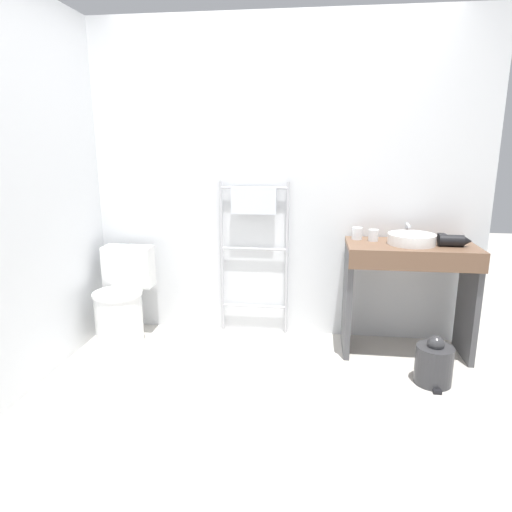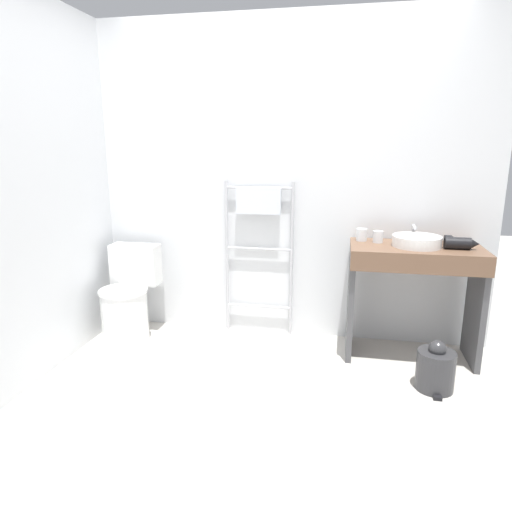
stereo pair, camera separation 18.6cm
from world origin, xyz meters
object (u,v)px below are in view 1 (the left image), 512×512
Objects in this scene: cup_near_wall at (357,233)px; trash_bin at (434,363)px; hair_dryer at (452,240)px; toilet at (122,303)px; cup_near_edge at (373,235)px; towel_radiator at (254,225)px; sink_basin at (412,239)px.

cup_near_wall reaches higher than trash_bin.
hair_dryer reaches higher than trash_bin.
hair_dryer reaches higher than toilet.
cup_near_edge reaches higher than trash_bin.
cup_near_edge reaches higher than toilet.
towel_radiator is 1.17m from sink_basin.
trash_bin is at bearing -50.16° from cup_near_wall.
towel_radiator is at bearing 169.12° from sink_basin.
hair_dryer is at bearing -9.71° from towel_radiator.
trash_bin is at bearing -76.26° from sink_basin.
toilet is 3.33× the size of hair_dryer.
sink_basin reaches higher than toilet.
sink_basin is at bearing -18.09° from cup_near_edge.
cup_near_wall is 0.65m from hair_dryer.
cup_near_wall is at bearing 6.31° from toilet.
cup_near_wall is (0.78, -0.10, -0.03)m from towel_radiator.
toilet is 8.80× the size of cup_near_edge.
cup_near_wall is (1.78, 0.20, 0.56)m from toilet.
toilet is 8.26× the size of cup_near_wall.
sink_basin is at bearing 175.39° from hair_dryer.
toilet is 2.48m from hair_dryer.
hair_dryer is (0.27, -0.02, 0.00)m from sink_basin.
towel_radiator reaches higher than cup_near_wall.
sink_basin reaches higher than trash_bin.
toilet is 2.24× the size of trash_bin.
cup_near_edge is at bearing -20.13° from cup_near_wall.
towel_radiator is 1.44m from hair_dryer.
towel_radiator is 13.83× the size of cup_near_wall.
trash_bin is at bearing -27.91° from towel_radiator.
cup_near_edge is 0.97m from trash_bin.
cup_near_edge reaches higher than sink_basin.
towel_radiator reaches higher than toilet.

